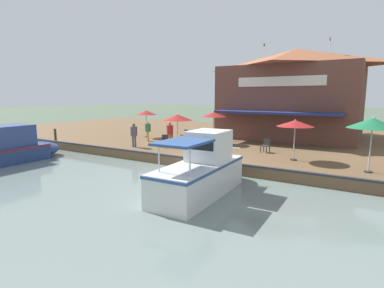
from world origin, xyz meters
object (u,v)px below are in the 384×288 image
(patio_umbrella_far_corner, at_px, (295,123))
(cafe_chair_far_corner_seat, at_px, (189,136))
(person_near_entrance, at_px, (148,129))
(cafe_chair_beside_entrance, at_px, (266,145))
(waterfront_restaurant, at_px, (293,93))
(patio_umbrella_mid_patio_right, at_px, (177,117))
(cafe_chair_mid_patio, at_px, (185,134))
(mooring_post, at_px, (55,135))
(person_mid_patio, at_px, (134,132))
(cafe_chair_under_first_umbrella, at_px, (165,140))
(patio_umbrella_back_row, at_px, (146,113))
(patio_umbrella_mid_patio_left, at_px, (373,123))
(patio_umbrella_by_entrance, at_px, (214,115))
(person_at_quay_edge, at_px, (170,131))
(motorboat_distant_upstream, at_px, (206,170))
(cafe_chair_facing_river, at_px, (169,135))

(patio_umbrella_far_corner, relative_size, cafe_chair_far_corner_seat, 2.64)
(person_near_entrance, bearing_deg, cafe_chair_far_corner_seat, 114.68)
(person_near_entrance, bearing_deg, cafe_chair_beside_entrance, 91.27)
(waterfront_restaurant, bearing_deg, patio_umbrella_mid_patio_right, -25.90)
(patio_umbrella_mid_patio_right, xyz_separation_m, cafe_chair_mid_patio, (-3.52, -1.68, -1.61))
(mooring_post, bearing_deg, person_mid_patio, 99.57)
(cafe_chair_under_first_umbrella, bearing_deg, person_near_entrance, -118.58)
(cafe_chair_beside_entrance, bearing_deg, patio_umbrella_back_row, -98.53)
(patio_umbrella_mid_patio_left, bearing_deg, patio_umbrella_back_row, -103.87)
(patio_umbrella_by_entrance, distance_m, cafe_chair_far_corner_seat, 2.57)
(patio_umbrella_mid_patio_right, bearing_deg, cafe_chair_beside_entrance, 107.35)
(patio_umbrella_by_entrance, height_order, person_at_quay_edge, patio_umbrella_by_entrance)
(person_near_entrance, height_order, person_at_quay_edge, person_at_quay_edge)
(cafe_chair_under_first_umbrella, xyz_separation_m, person_mid_patio, (1.13, -1.79, 0.56))
(patio_umbrella_by_entrance, xyz_separation_m, person_near_entrance, (1.65, -4.88, -1.16))
(motorboat_distant_upstream, xyz_separation_m, mooring_post, (-3.39, -15.22, 0.11))
(patio_umbrella_far_corner, bearing_deg, cafe_chair_under_first_umbrella, -88.91)
(patio_umbrella_back_row, xyz_separation_m, patio_umbrella_mid_patio_left, (4.11, 16.64, 0.18))
(cafe_chair_mid_patio, relative_size, motorboat_distant_upstream, 0.14)
(patio_umbrella_back_row, bearing_deg, mooring_post, -38.20)
(patio_umbrella_by_entrance, xyz_separation_m, person_mid_patio, (4.24, -3.96, -1.12))
(patio_umbrella_by_entrance, height_order, cafe_chair_far_corner_seat, patio_umbrella_by_entrance)
(waterfront_restaurant, xyz_separation_m, mooring_post, (12.63, -14.98, -3.27))
(cafe_chair_facing_river, bearing_deg, motorboat_distant_upstream, 43.66)
(cafe_chair_under_first_umbrella, bearing_deg, person_at_quay_edge, -173.38)
(mooring_post, bearing_deg, waterfront_restaurant, 130.13)
(patio_umbrella_mid_patio_left, distance_m, person_near_entrance, 15.16)
(patio_umbrella_far_corner, height_order, patio_umbrella_by_entrance, patio_umbrella_by_entrance)
(cafe_chair_under_first_umbrella, bearing_deg, patio_umbrella_far_corner, 91.09)
(cafe_chair_under_first_umbrella, bearing_deg, cafe_chair_far_corner_seat, 174.90)
(patio_umbrella_mid_patio_right, relative_size, cafe_chair_facing_river, 2.74)
(person_mid_patio, bearing_deg, mooring_post, -80.43)
(patio_umbrella_far_corner, distance_m, person_at_quay_edge, 8.81)
(patio_umbrella_mid_patio_left, relative_size, cafe_chair_far_corner_seat, 3.01)
(patio_umbrella_back_row, xyz_separation_m, person_near_entrance, (1.86, 1.70, -1.11))
(patio_umbrella_far_corner, relative_size, motorboat_distant_upstream, 0.37)
(waterfront_restaurant, bearing_deg, cafe_chair_far_corner_seat, -38.17)
(person_at_quay_edge, bearing_deg, motorboat_distant_upstream, 45.00)
(patio_umbrella_back_row, bearing_deg, person_near_entrance, 42.50)
(patio_umbrella_far_corner, height_order, cafe_chair_under_first_umbrella, patio_umbrella_far_corner)
(person_at_quay_edge, xyz_separation_m, motorboat_distant_upstream, (6.46, 6.46, -0.66))
(patio_umbrella_by_entrance, xyz_separation_m, cafe_chair_mid_patio, (-0.36, -2.75, -1.68))
(person_near_entrance, xyz_separation_m, motorboat_distant_upstream, (7.18, 9.08, -0.60))
(patio_umbrella_mid_patio_right, height_order, cafe_chair_far_corner_seat, patio_umbrella_mid_patio_right)
(patio_umbrella_by_entrance, xyz_separation_m, cafe_chair_facing_river, (0.91, -3.35, -1.68))
(cafe_chair_facing_river, height_order, person_near_entrance, person_near_entrance)
(patio_umbrella_mid_patio_left, bearing_deg, cafe_chair_far_corner_seat, -106.77)
(person_near_entrance, bearing_deg, person_mid_patio, 19.48)
(cafe_chair_mid_patio, bearing_deg, cafe_chair_far_corner_seat, 52.06)
(person_near_entrance, xyz_separation_m, mooring_post, (3.79, -6.14, -0.49))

